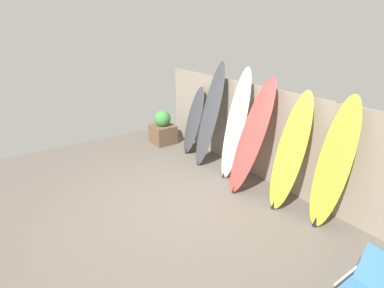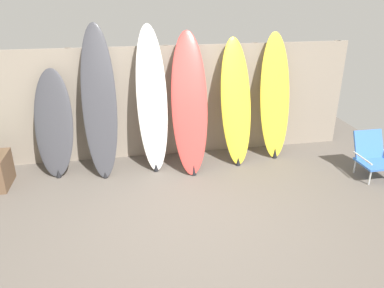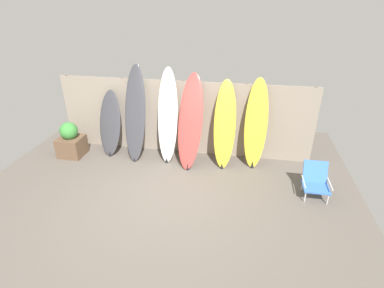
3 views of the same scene
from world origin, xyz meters
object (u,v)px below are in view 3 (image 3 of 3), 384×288
Objects in this scene: surfboard_white_2 at (168,117)px; beach_chair at (316,180)px; surfboard_yellow_4 at (225,125)px; planter_box at (71,141)px; surfboard_red_3 at (190,122)px; surfboard_charcoal_0 at (110,124)px; surfboard_charcoal_1 at (135,114)px; surfboard_yellow_5 at (256,125)px.

surfboard_white_2 is 3.38m from beach_chair.
planter_box is (-3.67, -0.27, -0.59)m from surfboard_yellow_4.
surfboard_white_2 is 0.56m from surfboard_red_3.
surfboard_charcoal_0 is 0.73× the size of surfboard_white_2.
surfboard_charcoal_0 is 2.43× the size of beach_chair.
surfboard_charcoal_0 is 0.72× the size of surfboard_charcoal_1.
surfboard_charcoal_0 reaches higher than planter_box.
surfboard_yellow_5 is at bearing 0.91° from surfboard_charcoal_0.
beach_chair is (2.62, -0.81, -0.69)m from surfboard_red_3.
surfboard_white_2 reaches higher than surfboard_charcoal_0.
surfboard_red_3 is at bearing -3.70° from surfboard_charcoal_1.
surfboard_yellow_5 is (2.75, 0.12, -0.10)m from surfboard_charcoal_1.
surfboard_charcoal_0 is 3.43m from surfboard_yellow_5.
surfboard_charcoal_0 is 0.75m from surfboard_charcoal_1.
planter_box is (-0.92, -0.32, -0.40)m from surfboard_charcoal_0.
surfboard_charcoal_1 is at bearing -177.53° from surfboard_yellow_5.
surfboard_red_3 is at bearing -171.93° from surfboard_yellow_5.
surfboard_white_2 reaches higher than surfboard_red_3.
planter_box is (-5.54, 0.64, 0.05)m from beach_chair.
surfboard_charcoal_1 is at bearing -179.43° from surfboard_yellow_4.
surfboard_charcoal_1 is 1.77m from planter_box.
surfboard_white_2 reaches higher than beach_chair.
surfboard_red_3 is at bearing 146.62° from beach_chair.
surfboard_white_2 is 1.31m from surfboard_yellow_4.
planter_box is at bearing 157.17° from beach_chair.
surfboard_white_2 is 1.11× the size of surfboard_yellow_4.
surfboard_yellow_4 reaches higher than beach_chair.
surfboard_charcoal_0 is 1.48m from surfboard_white_2.
surfboard_charcoal_1 is (0.68, -0.06, 0.31)m from surfboard_charcoal_0.
beach_chair is at bearing -16.29° from surfboard_white_2.
surfboard_yellow_4 is 2.18m from beach_chair.
surfboard_white_2 is at bearing 179.56° from surfboard_yellow_4.
beach_chair is at bearing -11.74° from surfboard_charcoal_0.
surfboard_red_3 reaches higher than surfboard_yellow_4.
beach_chair is (4.62, -0.96, -0.45)m from surfboard_charcoal_0.
surfboard_charcoal_0 is at bearing 178.69° from surfboard_white_2.
surfboard_yellow_5 is (3.43, 0.05, 0.21)m from surfboard_charcoal_0.
surfboard_yellow_4 is 2.26× the size of planter_box.
surfboard_yellow_4 is 0.69m from surfboard_yellow_5.
surfboard_yellow_5 is at bearing 4.87° from planter_box.
surfboard_charcoal_0 is 0.76× the size of surfboard_red_3.
surfboard_charcoal_0 is at bearing -179.09° from surfboard_yellow_5.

